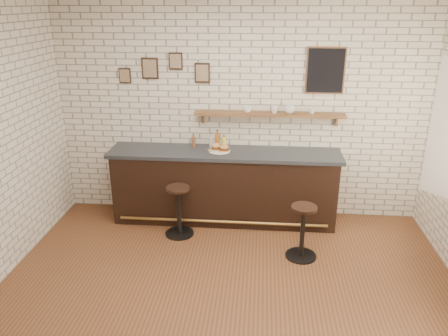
{
  "coord_description": "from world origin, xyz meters",
  "views": [
    {
      "loc": [
        0.3,
        -3.8,
        2.9
      ],
      "look_at": [
        -0.12,
        0.9,
        1.08
      ],
      "focal_mm": 35.0,
      "sensor_mm": 36.0,
      "label": 1
    }
  ],
  "objects": [
    {
      "name": "sandwich_plate",
      "position": [
        -0.25,
        1.7,
        1.02
      ],
      "size": [
        0.28,
        0.28,
        0.01
      ],
      "primitive_type": "cylinder",
      "color": "white",
      "rests_on": "bar_counter"
    },
    {
      "name": "back_wall_decor",
      "position": [
        0.23,
        1.98,
        2.05
      ],
      "size": [
        2.96,
        0.02,
        0.56
      ],
      "color": "black",
      "rests_on": "ground"
    },
    {
      "name": "bitters_bottle_amber",
      "position": [
        -0.29,
        1.86,
        1.11
      ],
      "size": [
        0.06,
        0.06,
        0.25
      ],
      "color": "#9B4D19",
      "rests_on": "bar_counter"
    },
    {
      "name": "ciabatta_sandwich",
      "position": [
        -0.23,
        1.7,
        1.06
      ],
      "size": [
        0.26,
        0.18,
        0.08
      ],
      "color": "tan",
      "rests_on": "sandwich_plate"
    },
    {
      "name": "condiment_bottle_yellow",
      "position": [
        -0.2,
        1.86,
        1.08
      ],
      "size": [
        0.05,
        0.05,
        0.17
      ],
      "color": "yellow",
      "rests_on": "bar_counter"
    },
    {
      "name": "shelf_cup_b",
      "position": [
        0.46,
        1.9,
        1.55
      ],
      "size": [
        0.14,
        0.14,
        0.09
      ],
      "primitive_type": "imported",
      "rotation": [
        0.0,
        0.0,
        0.82
      ],
      "color": "white",
      "rests_on": "wall_shelf"
    },
    {
      "name": "bar_counter",
      "position": [
        -0.18,
        1.7,
        0.51
      ],
      "size": [
        3.1,
        0.65,
        1.01
      ],
      "color": "black",
      "rests_on": "ground"
    },
    {
      "name": "wall_shelf",
      "position": [
        0.4,
        1.9,
        1.48
      ],
      "size": [
        2.0,
        0.18,
        0.18
      ],
      "color": "brown",
      "rests_on": "ground"
    },
    {
      "name": "bar_stool_left",
      "position": [
        -0.74,
        1.22,
        0.36
      ],
      "size": [
        0.38,
        0.38,
        0.68
      ],
      "color": "black",
      "rests_on": "ground"
    },
    {
      "name": "bitters_bottle_white",
      "position": [
        -0.38,
        1.86,
        1.09
      ],
      "size": [
        0.05,
        0.05,
        0.21
      ],
      "color": "beige",
      "rests_on": "bar_counter"
    },
    {
      "name": "bar_stool_right",
      "position": [
        0.83,
        0.81,
        0.36
      ],
      "size": [
        0.39,
        0.39,
        0.67
      ],
      "color": "black",
      "rests_on": "ground"
    },
    {
      "name": "potato_chips",
      "position": [
        -0.27,
        1.69,
        1.02
      ],
      "size": [
        0.26,
        0.19,
        0.0
      ],
      "color": "gold",
      "rests_on": "sandwich_plate"
    },
    {
      "name": "shelf_cup_d",
      "position": [
        0.96,
        1.9,
        1.54
      ],
      "size": [
        0.13,
        0.13,
        0.09
      ],
      "primitive_type": "imported",
      "rotation": [
        0.0,
        0.0,
        0.59
      ],
      "color": "white",
      "rests_on": "wall_shelf"
    },
    {
      "name": "bitters_bottle_brown",
      "position": [
        -0.62,
        1.86,
        1.08
      ],
      "size": [
        0.06,
        0.06,
        0.19
      ],
      "color": "brown",
      "rests_on": "bar_counter"
    },
    {
      "name": "shelf_cup_a",
      "position": [
        0.11,
        1.9,
        1.55
      ],
      "size": [
        0.16,
        0.16,
        0.09
      ],
      "primitive_type": "imported",
      "rotation": [
        0.0,
        0.0,
        0.6
      ],
      "color": "white",
      "rests_on": "wall_shelf"
    },
    {
      "name": "shelf_cup_c",
      "position": [
        0.67,
        1.9,
        1.55
      ],
      "size": [
        0.15,
        0.15,
        0.1
      ],
      "primitive_type": "imported",
      "rotation": [
        0.0,
        0.0,
        1.74
      ],
      "color": "white",
      "rests_on": "wall_shelf"
    },
    {
      "name": "ground",
      "position": [
        0.0,
        0.0,
        0.0
      ],
      "size": [
        5.0,
        5.0,
        0.0
      ],
      "primitive_type": "plane",
      "color": "brown",
      "rests_on": "ground"
    }
  ]
}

